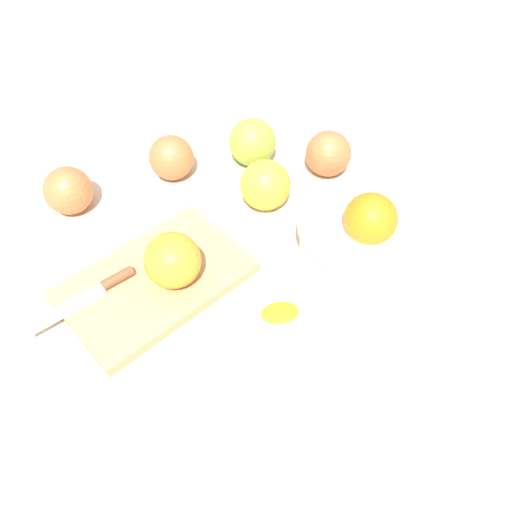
{
  "coord_description": "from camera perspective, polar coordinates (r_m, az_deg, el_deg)",
  "views": [
    {
      "loc": [
        0.2,
        0.45,
        0.58
      ],
      "look_at": [
        -0.03,
        0.05,
        0.04
      ],
      "focal_mm": 36.2,
      "sensor_mm": 36.0,
      "label": 1
    }
  ],
  "objects": [
    {
      "name": "knife",
      "position": [
        0.72,
        -17.26,
        -3.72
      ],
      "size": [
        0.16,
        0.04,
        0.01
      ],
      "color": "silver",
      "rests_on": "cutting_board"
    },
    {
      "name": "apple_front_left_3",
      "position": [
        0.88,
        8.0,
        11.15
      ],
      "size": [
        0.08,
        0.08,
        0.08
      ],
      "primitive_type": "sphere",
      "color": "#CC6638",
      "rests_on": "ground_plane"
    },
    {
      "name": "citrus_peel",
      "position": [
        0.7,
        2.68,
        -6.12
      ],
      "size": [
        0.06,
        0.05,
        0.01
      ],
      "primitive_type": "ellipsoid",
      "rotation": [
        0.0,
        0.0,
        2.82
      ],
      "color": "orange",
      "rests_on": "ground_plane"
    },
    {
      "name": "apple_front_left_2",
      "position": [
        0.81,
        1.04,
        7.85
      ],
      "size": [
        0.08,
        0.08,
        0.08
      ],
      "primitive_type": "sphere",
      "color": "gold",
      "rests_on": "ground_plane"
    },
    {
      "name": "orange_on_board",
      "position": [
        0.69,
        -9.18,
        -0.49
      ],
      "size": [
        0.08,
        0.08,
        0.08
      ],
      "primitive_type": "sphere",
      "color": "orange",
      "rests_on": "cutting_board"
    },
    {
      "name": "apple_front_right",
      "position": [
        0.85,
        -20.04,
        6.81
      ],
      "size": [
        0.07,
        0.07,
        0.07
      ],
      "primitive_type": "sphere",
      "color": "#CC6638",
      "rests_on": "ground_plane"
    },
    {
      "name": "cutting_board",
      "position": [
        0.73,
        -10.93,
        -2.99
      ],
      "size": [
        0.28,
        0.21,
        0.02
      ],
      "primitive_type": "cube",
      "rotation": [
        0.0,
        0.0,
        0.21
      ],
      "color": "tan",
      "rests_on": "ground_plane"
    },
    {
      "name": "apple_front_left",
      "position": [
        0.89,
        -0.41,
        12.47
      ],
      "size": [
        0.08,
        0.08,
        0.08
      ],
      "primitive_type": "sphere",
      "color": "#8EB738",
      "rests_on": "ground_plane"
    },
    {
      "name": "ground_plane",
      "position": [
        0.76,
        -3.76,
        -0.04
      ],
      "size": [
        2.4,
        2.4,
        0.0
      ],
      "primitive_type": "plane",
      "color": "beige"
    },
    {
      "name": "apple_front_center",
      "position": [
        0.87,
        -9.33,
        10.67
      ],
      "size": [
        0.07,
        0.07,
        0.07
      ],
      "primitive_type": "sphere",
      "color": "#CC6638",
      "rests_on": "ground_plane"
    },
    {
      "name": "bowl",
      "position": [
        0.75,
        11.75,
        2.42
      ],
      "size": [
        0.19,
        0.19,
        0.11
      ],
      "color": "white",
      "rests_on": "ground_plane"
    }
  ]
}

